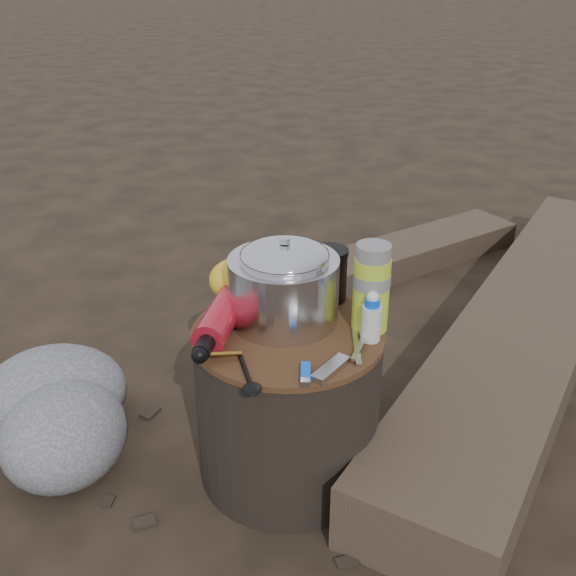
{
  "coord_description": "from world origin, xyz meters",
  "views": [
    {
      "loc": [
        0.03,
        -1.24,
        1.12
      ],
      "look_at": [
        0.0,
        0.0,
        0.48
      ],
      "focal_mm": 42.38,
      "sensor_mm": 36.0,
      "label": 1
    }
  ],
  "objects_px": {
    "stump": "(288,403)",
    "log_main": "(529,327)",
    "camping_pot": "(285,282)",
    "travel_mug": "(329,275)",
    "thermos": "(371,288)",
    "fuel_bottle": "(222,316)"
  },
  "relations": [
    {
      "from": "stump",
      "to": "thermos",
      "type": "height_order",
      "value": "thermos"
    },
    {
      "from": "log_main",
      "to": "fuel_bottle",
      "type": "height_order",
      "value": "fuel_bottle"
    },
    {
      "from": "stump",
      "to": "log_main",
      "type": "distance_m",
      "value": 0.9
    },
    {
      "from": "thermos",
      "to": "travel_mug",
      "type": "height_order",
      "value": "thermos"
    },
    {
      "from": "camping_pot",
      "to": "travel_mug",
      "type": "distance_m",
      "value": 0.14
    },
    {
      "from": "stump",
      "to": "fuel_bottle",
      "type": "relative_size",
      "value": 1.44
    },
    {
      "from": "fuel_bottle",
      "to": "travel_mug",
      "type": "bearing_deg",
      "value": 42.29
    },
    {
      "from": "fuel_bottle",
      "to": "thermos",
      "type": "relative_size",
      "value": 1.49
    },
    {
      "from": "thermos",
      "to": "travel_mug",
      "type": "relative_size",
      "value": 1.56
    },
    {
      "from": "stump",
      "to": "fuel_bottle",
      "type": "height_order",
      "value": "fuel_bottle"
    },
    {
      "from": "log_main",
      "to": "fuel_bottle",
      "type": "xyz_separation_m",
      "value": [
        -0.85,
        -0.54,
        0.33
      ]
    },
    {
      "from": "stump",
      "to": "travel_mug",
      "type": "distance_m",
      "value": 0.3
    },
    {
      "from": "fuel_bottle",
      "to": "thermos",
      "type": "bearing_deg",
      "value": 12.5
    },
    {
      "from": "camping_pot",
      "to": "fuel_bottle",
      "type": "height_order",
      "value": "camping_pot"
    },
    {
      "from": "stump",
      "to": "travel_mug",
      "type": "xyz_separation_m",
      "value": [
        0.09,
        0.15,
        0.25
      ]
    },
    {
      "from": "fuel_bottle",
      "to": "thermos",
      "type": "distance_m",
      "value": 0.32
    },
    {
      "from": "log_main",
      "to": "thermos",
      "type": "height_order",
      "value": "thermos"
    },
    {
      "from": "stump",
      "to": "camping_pot",
      "type": "xyz_separation_m",
      "value": [
        -0.01,
        0.05,
        0.28
      ]
    },
    {
      "from": "camping_pot",
      "to": "travel_mug",
      "type": "xyz_separation_m",
      "value": [
        0.1,
        0.1,
        -0.03
      ]
    },
    {
      "from": "travel_mug",
      "to": "thermos",
      "type": "bearing_deg",
      "value": -57.27
    },
    {
      "from": "stump",
      "to": "log_main",
      "type": "bearing_deg",
      "value": 37.17
    },
    {
      "from": "travel_mug",
      "to": "log_main",
      "type": "bearing_deg",
      "value": 32.07
    }
  ]
}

